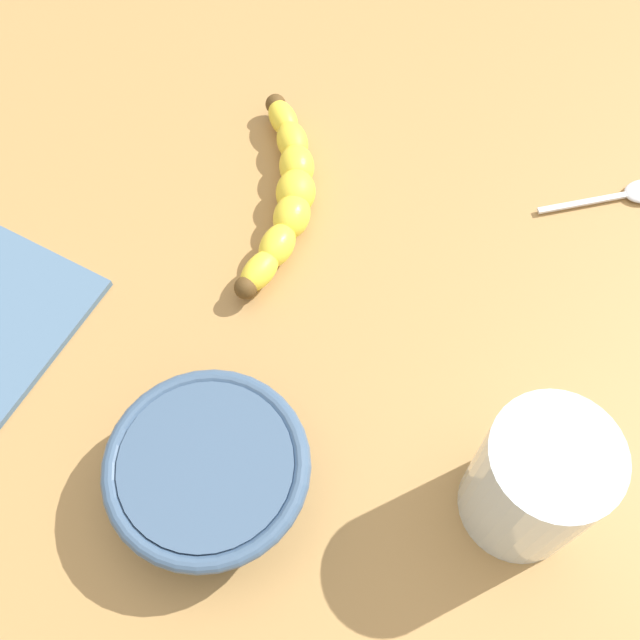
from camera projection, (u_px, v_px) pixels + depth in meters
wooden_tabletop at (389, 294)px, 61.06cm from camera, size 120.00×120.00×3.00cm
banana at (286, 191)px, 61.98cm from camera, size 18.24×11.30×3.24cm
smoothie_glass at (535, 482)px, 46.98cm from camera, size 7.88×7.88×10.66cm
ceramic_bowl at (209, 472)px, 49.68cm from camera, size 13.40×13.40×4.80cm
teaspoon at (637, 193)px, 63.45cm from camera, size 9.17×8.71×0.80cm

